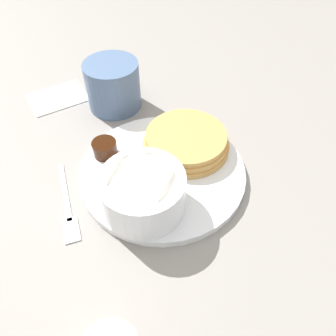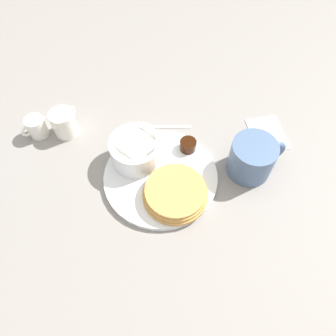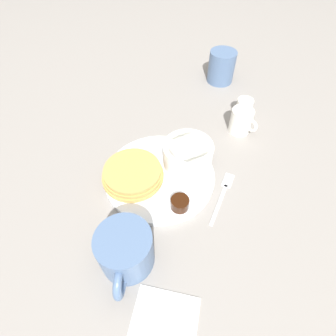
% 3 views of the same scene
% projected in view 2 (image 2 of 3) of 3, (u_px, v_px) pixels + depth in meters
% --- Properties ---
extents(ground_plane, '(4.00, 4.00, 0.00)m').
position_uv_depth(ground_plane, '(161.00, 178.00, 0.70)').
color(ground_plane, gray).
extents(plate, '(0.24, 0.24, 0.01)m').
position_uv_depth(plate, '(161.00, 177.00, 0.69)').
color(plate, white).
rests_on(plate, ground_plane).
extents(pancake_stack, '(0.13, 0.13, 0.03)m').
position_uv_depth(pancake_stack, '(175.00, 193.00, 0.65)').
color(pancake_stack, tan).
rests_on(pancake_stack, plate).
extents(bowl, '(0.11, 0.11, 0.06)m').
position_uv_depth(bowl, '(136.00, 150.00, 0.69)').
color(bowl, white).
rests_on(bowl, plate).
extents(syrup_cup, '(0.04, 0.04, 0.02)m').
position_uv_depth(syrup_cup, '(188.00, 145.00, 0.72)').
color(syrup_cup, black).
rests_on(syrup_cup, plate).
extents(butter_ramekin, '(0.04, 0.04, 0.04)m').
position_uv_depth(butter_ramekin, '(134.00, 145.00, 0.71)').
color(butter_ramekin, white).
rests_on(butter_ramekin, plate).
extents(coffee_mug, '(0.09, 0.12, 0.08)m').
position_uv_depth(coffee_mug, '(253.00, 158.00, 0.68)').
color(coffee_mug, slate).
rests_on(coffee_mug, ground_plane).
extents(creamer_pitcher_near, '(0.06, 0.07, 0.06)m').
position_uv_depth(creamer_pitcher_near, '(64.00, 123.00, 0.74)').
color(creamer_pitcher_near, white).
rests_on(creamer_pitcher_near, ground_plane).
extents(creamer_pitcher_far, '(0.04, 0.06, 0.05)m').
position_uv_depth(creamer_pitcher_far, '(36.00, 127.00, 0.74)').
color(creamer_pitcher_far, white).
rests_on(creamer_pitcher_far, ground_plane).
extents(fork, '(0.08, 0.13, 0.00)m').
position_uv_depth(fork, '(155.00, 126.00, 0.77)').
color(fork, silver).
rests_on(fork, ground_plane).
extents(napkin, '(0.12, 0.10, 0.00)m').
position_uv_depth(napkin, '(267.00, 134.00, 0.76)').
color(napkin, white).
rests_on(napkin, ground_plane).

